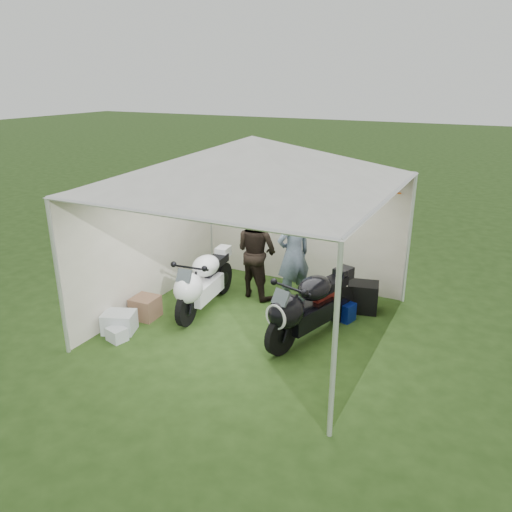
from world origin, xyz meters
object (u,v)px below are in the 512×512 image
(motorcycle_black, at_px, (308,305))
(crate_1, at_px, (145,307))
(person_dark_jacket, at_px, (257,251))
(crate_2, at_px, (117,334))
(person_blue_jacket, at_px, (294,254))
(equipment_box, at_px, (363,297))
(crate_0, at_px, (119,322))
(paddock_stand, at_px, (342,310))
(canopy_tent, at_px, (253,165))
(motorcycle_white, at_px, (202,281))

(motorcycle_black, xyz_separation_m, crate_1, (-2.66, -0.53, -0.38))
(person_dark_jacket, distance_m, crate_2, 2.82)
(person_dark_jacket, distance_m, crate_1, 2.17)
(person_blue_jacket, height_order, equipment_box, person_blue_jacket)
(crate_2, bearing_deg, crate_1, 97.20)
(crate_0, distance_m, crate_2, 0.29)
(crate_0, relative_size, crate_2, 1.72)
(equipment_box, xyz_separation_m, crate_0, (-3.20, -2.47, -0.09))
(equipment_box, height_order, crate_2, equipment_box)
(paddock_stand, bearing_deg, crate_0, -146.13)
(canopy_tent, xyz_separation_m, person_blue_jacket, (0.26, 1.02, -1.67))
(canopy_tent, distance_m, motorcycle_black, 2.23)
(motorcycle_black, bearing_deg, equipment_box, 87.08)
(motorcycle_black, xyz_separation_m, person_blue_jacket, (-0.71, 1.11, 0.34))
(equipment_box, relative_size, crate_2, 1.80)
(canopy_tent, bearing_deg, person_dark_jacket, 114.00)
(person_blue_jacket, bearing_deg, motorcycle_white, -19.01)
(crate_0, bearing_deg, person_blue_jacket, 47.89)
(paddock_stand, bearing_deg, motorcycle_white, -161.06)
(person_dark_jacket, relative_size, equipment_box, 3.37)
(person_dark_jacket, bearing_deg, person_blue_jacket, -163.50)
(person_blue_jacket, bearing_deg, canopy_tent, 18.30)
(canopy_tent, height_order, crate_1, canopy_tent)
(canopy_tent, height_order, crate_2, canopy_tent)
(person_blue_jacket, relative_size, equipment_box, 3.59)
(equipment_box, distance_m, crate_0, 4.04)
(motorcycle_white, relative_size, crate_0, 4.05)
(canopy_tent, xyz_separation_m, motorcycle_black, (0.97, -0.10, -2.01))
(crate_1, relative_size, crate_2, 1.44)
(paddock_stand, height_order, crate_0, crate_0)
(motorcycle_black, bearing_deg, crate_1, -151.94)
(paddock_stand, relative_size, person_dark_jacket, 0.24)
(crate_0, distance_m, crate_1, 0.58)
(crate_1, bearing_deg, equipment_box, 30.95)
(person_dark_jacket, distance_m, person_blue_jacket, 0.71)
(motorcycle_black, distance_m, person_blue_jacket, 1.36)
(crate_2, bearing_deg, paddock_stand, 38.44)
(person_dark_jacket, xyz_separation_m, crate_2, (-1.14, -2.46, -0.75))
(equipment_box, distance_m, crate_2, 4.08)
(motorcycle_white, bearing_deg, crate_1, -142.88)
(motorcycle_black, bearing_deg, crate_2, -135.40)
(paddock_stand, xyz_separation_m, crate_1, (-2.93, -1.43, 0.03))
(canopy_tent, xyz_separation_m, crate_0, (-1.75, -1.21, -2.41))
(canopy_tent, height_order, paddock_stand, canopy_tent)
(motorcycle_black, distance_m, paddock_stand, 1.02)
(equipment_box, bearing_deg, paddock_stand, -115.03)
(motorcycle_white, relative_size, motorcycle_black, 0.98)
(crate_0, bearing_deg, paddock_stand, 33.87)
(crate_1, bearing_deg, crate_0, -95.37)
(crate_0, relative_size, crate_1, 1.20)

